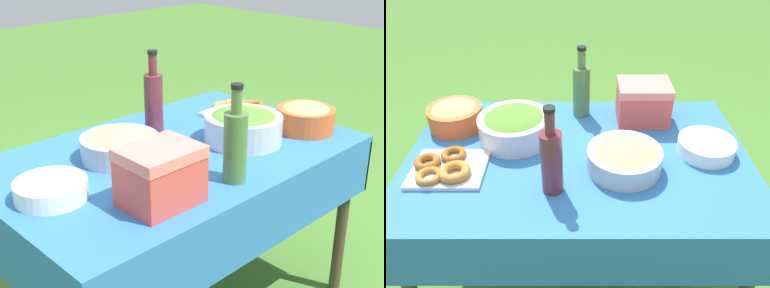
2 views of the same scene
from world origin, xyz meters
The scene contains 9 objects.
picnic_table centered at (0.00, 0.00, 0.66)m, with size 1.40×0.89×0.76m.
salad_bowl centered at (-0.27, 0.12, 0.83)m, with size 0.31×0.31×0.13m.
pasta_bowl centered at (0.18, -0.09, 0.81)m, with size 0.29×0.29×0.11m.
donut_platter centered at (-0.50, -0.11, 0.78)m, with size 0.30×0.26×0.05m.
plate_stack centered at (0.52, 0.01, 0.79)m, with size 0.23×0.23×0.06m.
olive_oil_bottle centered at (0.02, 0.33, 0.89)m, with size 0.08×0.08×0.34m.
wine_bottle centered at (-0.09, -0.21, 0.89)m, with size 0.08×0.08×0.34m.
bread_bowl centered at (-0.55, 0.21, 0.82)m, with size 0.24×0.24×0.12m.
cooler_box centered at (0.30, 0.27, 0.85)m, with size 0.23×0.19×0.19m.
Camera 1 is at (1.24, 1.39, 1.56)m, focal length 50.00 mm.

